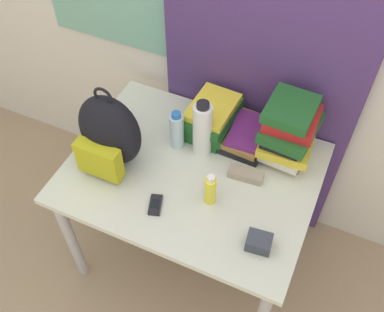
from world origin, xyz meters
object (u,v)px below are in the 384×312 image
at_px(book_stack_left, 211,118).
at_px(sports_bottle, 202,129).
at_px(book_stack_right, 289,131).
at_px(book_stack_center, 247,135).
at_px(sunscreen_bottle, 210,190).
at_px(camera_pouch, 259,242).
at_px(sunglasses_case, 246,175).
at_px(cell_phone, 155,205).
at_px(water_bottle, 177,130).
at_px(backpack, 109,134).

xyz_separation_m(book_stack_left, sports_bottle, (0.01, -0.13, 0.06)).
relative_size(book_stack_left, book_stack_right, 0.97).
bearing_deg(book_stack_left, book_stack_center, 2.13).
relative_size(sunscreen_bottle, camera_pouch, 1.55).
xyz_separation_m(sunglasses_case, camera_pouch, (0.16, -0.29, 0.01)).
height_order(sunscreen_bottle, cell_phone, sunscreen_bottle).
xyz_separation_m(book_stack_right, cell_phone, (-0.40, -0.49, -0.14)).
bearing_deg(book_stack_center, sports_bottle, -139.39).
relative_size(book_stack_left, sunglasses_case, 1.86).
bearing_deg(cell_phone, book_stack_left, 85.08).
xyz_separation_m(book_stack_right, camera_pouch, (0.05, -0.49, -0.12)).
bearing_deg(book_stack_left, camera_pouch, -50.37).
distance_m(book_stack_left, book_stack_center, 0.18).
distance_m(water_bottle, camera_pouch, 0.61).
bearing_deg(water_bottle, sunglasses_case, -7.92).
relative_size(book_stack_center, book_stack_right, 0.96).
relative_size(sunscreen_bottle, cell_phone, 1.52).
height_order(cell_phone, camera_pouch, camera_pouch).
bearing_deg(sunscreen_bottle, sports_bottle, 120.45).
bearing_deg(book_stack_center, cell_phone, -113.90).
distance_m(book_stack_right, cell_phone, 0.64).
height_order(book_stack_right, sunglasses_case, book_stack_right).
height_order(book_stack_center, book_stack_right, book_stack_right).
bearing_deg(book_stack_right, backpack, -152.85).
bearing_deg(book_stack_right, book_stack_left, -179.78).
relative_size(book_stack_right, camera_pouch, 2.85).
relative_size(book_stack_left, camera_pouch, 2.76).
xyz_separation_m(backpack, book_stack_right, (0.68, 0.35, -0.02)).
distance_m(book_stack_left, sunglasses_case, 0.32).
height_order(book_stack_center, sunglasses_case, book_stack_center).
height_order(water_bottle, sunscreen_bottle, water_bottle).
bearing_deg(sports_bottle, sunscreen_bottle, -59.55).
xyz_separation_m(book_stack_center, cell_phone, (-0.22, -0.49, -0.03)).
distance_m(book_stack_center, sunglasses_case, 0.21).
bearing_deg(sunglasses_case, book_stack_left, 141.46).
bearing_deg(sports_bottle, cell_phone, -98.78).
height_order(backpack, book_stack_left, backpack).
height_order(book_stack_center, sunscreen_bottle, sunscreen_bottle).
bearing_deg(sunglasses_case, cell_phone, -134.48).
xyz_separation_m(book_stack_right, sunscreen_bottle, (-0.21, -0.37, -0.08)).
distance_m(sunscreen_bottle, cell_phone, 0.23).
relative_size(backpack, sunglasses_case, 2.70).
distance_m(book_stack_left, sunscreen_bottle, 0.40).
distance_m(backpack, sports_bottle, 0.40).
height_order(book_stack_right, cell_phone, book_stack_right).
bearing_deg(book_stack_right, sunscreen_bottle, -119.18).
xyz_separation_m(water_bottle, sunglasses_case, (0.35, -0.05, -0.08)).
bearing_deg(sunscreen_bottle, water_bottle, 138.97).
bearing_deg(camera_pouch, cell_phone, -179.98).
bearing_deg(book_stack_center, backpack, -144.67).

